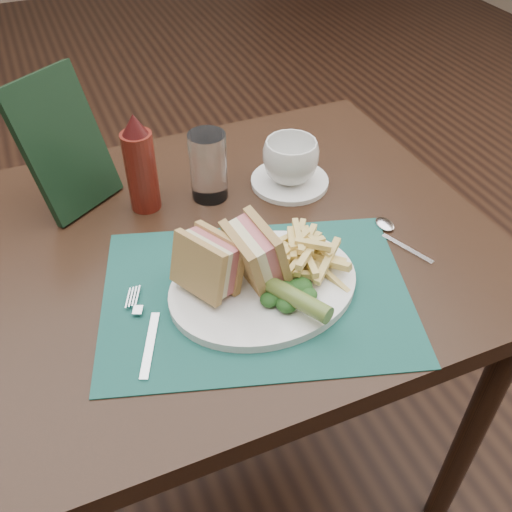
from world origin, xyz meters
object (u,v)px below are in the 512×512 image
(sandwich_half_a, at_px, (198,270))
(saucer, at_px, (290,181))
(plate, at_px, (264,286))
(coffee_cup, at_px, (291,161))
(table_main, at_px, (233,370))
(ketchup_bottle, at_px, (140,163))
(sandwich_half_b, at_px, (244,257))
(placemat, at_px, (256,294))
(drinking_glass, at_px, (208,166))
(check_presenter, at_px, (64,144))

(sandwich_half_a, bearing_deg, saucer, 13.99)
(plate, height_order, coffee_cup, coffee_cup)
(table_main, height_order, coffee_cup, coffee_cup)
(saucer, xyz_separation_m, coffee_cup, (0.00, 0.00, 0.05))
(ketchup_bottle, bearing_deg, sandwich_half_b, -72.58)
(coffee_cup, bearing_deg, sandwich_half_b, -128.94)
(plate, bearing_deg, saucer, 52.73)
(sandwich_half_a, height_order, ketchup_bottle, ketchup_bottle)
(placemat, relative_size, sandwich_half_a, 4.99)
(drinking_glass, height_order, check_presenter, check_presenter)
(plate, xyz_separation_m, sandwich_half_b, (-0.03, 0.01, 0.06))
(sandwich_half_a, relative_size, saucer, 0.63)
(placemat, bearing_deg, plate, 19.47)
(sandwich_half_b, distance_m, ketchup_bottle, 0.29)
(saucer, distance_m, ketchup_bottle, 0.29)
(plate, distance_m, ketchup_bottle, 0.32)
(sandwich_half_a, relative_size, sandwich_half_b, 0.95)
(ketchup_bottle, bearing_deg, placemat, -71.49)
(table_main, height_order, sandwich_half_a, sandwich_half_a)
(plate, bearing_deg, table_main, 88.41)
(drinking_glass, distance_m, check_presenter, 0.25)
(sandwich_half_b, height_order, coffee_cup, sandwich_half_b)
(sandwich_half_a, height_order, check_presenter, check_presenter)
(table_main, relative_size, ketchup_bottle, 4.84)
(placemat, xyz_separation_m, ketchup_bottle, (-0.10, 0.29, 0.09))
(plate, relative_size, sandwich_half_b, 3.02)
(placemat, relative_size, plate, 1.57)
(sandwich_half_a, bearing_deg, drinking_glass, 39.74)
(ketchup_bottle, bearing_deg, coffee_cup, -7.57)
(ketchup_bottle, bearing_deg, drinking_glass, -6.84)
(plate, relative_size, coffee_cup, 2.85)
(saucer, distance_m, drinking_glass, 0.17)
(plate, bearing_deg, ketchup_bottle, 107.26)
(sandwich_half_a, xyz_separation_m, sandwich_half_b, (0.07, -0.00, 0.00))
(table_main, height_order, saucer, saucer)
(sandwich_half_b, height_order, check_presenter, check_presenter)
(saucer, xyz_separation_m, ketchup_bottle, (-0.27, 0.04, 0.09))
(plate, distance_m, sandwich_half_b, 0.07)
(sandwich_half_a, relative_size, coffee_cup, 0.90)
(placemat, height_order, drinking_glass, drinking_glass)
(table_main, relative_size, check_presenter, 3.65)
(check_presenter, bearing_deg, ketchup_bottle, -63.49)
(placemat, distance_m, sandwich_half_b, 0.07)
(placemat, height_order, saucer, saucer)
(sandwich_half_a, xyz_separation_m, ketchup_bottle, (-0.01, 0.27, 0.03))
(table_main, bearing_deg, check_presenter, 136.41)
(ketchup_bottle, bearing_deg, sandwich_half_a, -87.08)
(table_main, relative_size, plate, 3.00)
(table_main, xyz_separation_m, sandwich_half_a, (-0.09, -0.13, 0.44))
(table_main, bearing_deg, sandwich_half_b, -98.99)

